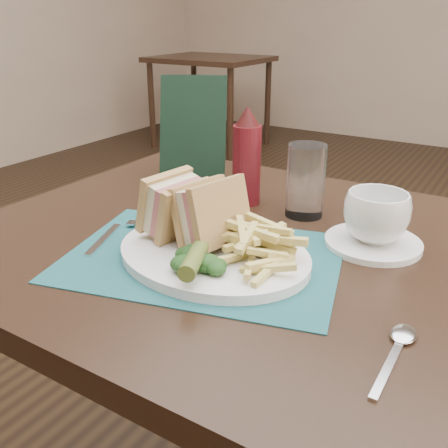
{
  "coord_description": "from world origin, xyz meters",
  "views": [
    {
      "loc": [
        0.37,
        -1.15,
        1.09
      ],
      "look_at": [
        0.01,
        -0.57,
        0.8
      ],
      "focal_mm": 40.0,
      "sensor_mm": 36.0,
      "label": 1
    }
  ],
  "objects_px": {
    "ketchup_bottle": "(247,156)",
    "sandwich_half_b": "(202,209)",
    "saucer": "(373,243)",
    "plate": "(213,254)",
    "check_presenter": "(193,131)",
    "table_main": "(240,411)",
    "table_bg_left": "(210,102)",
    "placemat": "(203,257)",
    "drinking_glass": "(306,181)",
    "coffee_cup": "(376,217)",
    "sandwich_half_a": "(165,202)"
  },
  "relations": [
    {
      "from": "coffee_cup",
      "to": "table_main",
      "type": "bearing_deg",
      "value": -158.79
    },
    {
      "from": "table_bg_left",
      "to": "placemat",
      "type": "xyz_separation_m",
      "value": [
        2.01,
        -3.08,
        0.38
      ]
    },
    {
      "from": "placemat",
      "to": "sandwich_half_b",
      "type": "height_order",
      "value": "sandwich_half_b"
    },
    {
      "from": "plate",
      "to": "ketchup_bottle",
      "type": "xyz_separation_m",
      "value": [
        -0.08,
        0.24,
        0.08
      ]
    },
    {
      "from": "ketchup_bottle",
      "to": "check_presenter",
      "type": "relative_size",
      "value": 0.82
    },
    {
      "from": "table_main",
      "to": "plate",
      "type": "bearing_deg",
      "value": -86.32
    },
    {
      "from": "sandwich_half_b",
      "to": "table_bg_left",
      "type": "bearing_deg",
      "value": 137.05
    },
    {
      "from": "plate",
      "to": "drinking_glass",
      "type": "distance_m",
      "value": 0.25
    },
    {
      "from": "sandwich_half_a",
      "to": "ketchup_bottle",
      "type": "bearing_deg",
      "value": 92.12
    },
    {
      "from": "placemat",
      "to": "sandwich_half_b",
      "type": "xyz_separation_m",
      "value": [
        -0.02,
        0.02,
        0.07
      ]
    },
    {
      "from": "table_bg_left",
      "to": "saucer",
      "type": "xyz_separation_m",
      "value": [
        2.22,
        -2.9,
        0.38
      ]
    },
    {
      "from": "placemat",
      "to": "plate",
      "type": "bearing_deg",
      "value": 11.57
    },
    {
      "from": "sandwich_half_b",
      "to": "ketchup_bottle",
      "type": "bearing_deg",
      "value": 115.81
    },
    {
      "from": "ketchup_bottle",
      "to": "sandwich_half_b",
      "type": "bearing_deg",
      "value": -78.11
    },
    {
      "from": "table_main",
      "to": "check_presenter",
      "type": "height_order",
      "value": "check_presenter"
    },
    {
      "from": "saucer",
      "to": "sandwich_half_a",
      "type": "bearing_deg",
      "value": -151.58
    },
    {
      "from": "saucer",
      "to": "ketchup_bottle",
      "type": "xyz_separation_m",
      "value": [
        -0.27,
        0.06,
        0.09
      ]
    },
    {
      "from": "ketchup_bottle",
      "to": "plate",
      "type": "bearing_deg",
      "value": -71.76
    },
    {
      "from": "coffee_cup",
      "to": "ketchup_bottle",
      "type": "relative_size",
      "value": 0.54
    },
    {
      "from": "table_main",
      "to": "sandwich_half_a",
      "type": "relative_size",
      "value": 9.17
    },
    {
      "from": "placemat",
      "to": "drinking_glass",
      "type": "xyz_separation_m",
      "value": [
        0.06,
        0.24,
        0.06
      ]
    },
    {
      "from": "sandwich_half_b",
      "to": "drinking_glass",
      "type": "relative_size",
      "value": 0.79
    },
    {
      "from": "table_bg_left",
      "to": "saucer",
      "type": "height_order",
      "value": "saucer"
    },
    {
      "from": "drinking_glass",
      "to": "ketchup_bottle",
      "type": "xyz_separation_m",
      "value": [
        -0.12,
        -0.0,
        0.03
      ]
    },
    {
      "from": "check_presenter",
      "to": "saucer",
      "type": "bearing_deg",
      "value": -43.26
    },
    {
      "from": "table_bg_left",
      "to": "sandwich_half_b",
      "type": "xyz_separation_m",
      "value": [
        2.0,
        -3.06,
        0.44
      ]
    },
    {
      "from": "coffee_cup",
      "to": "check_presenter",
      "type": "height_order",
      "value": "check_presenter"
    },
    {
      "from": "drinking_glass",
      "to": "ketchup_bottle",
      "type": "distance_m",
      "value": 0.12
    },
    {
      "from": "plate",
      "to": "saucer",
      "type": "xyz_separation_m",
      "value": [
        0.19,
        0.17,
        -0.0
      ]
    },
    {
      "from": "table_bg_left",
      "to": "sandwich_half_b",
      "type": "height_order",
      "value": "sandwich_half_b"
    },
    {
      "from": "sandwich_half_a",
      "to": "drinking_glass",
      "type": "bearing_deg",
      "value": 65.08
    },
    {
      "from": "plate",
      "to": "ketchup_bottle",
      "type": "distance_m",
      "value": 0.26
    },
    {
      "from": "coffee_cup",
      "to": "check_presenter",
      "type": "xyz_separation_m",
      "value": [
        -0.43,
        0.12,
        0.06
      ]
    },
    {
      "from": "sandwich_half_a",
      "to": "ketchup_bottle",
      "type": "xyz_separation_m",
      "value": [
        0.02,
        0.22,
        0.03
      ]
    },
    {
      "from": "saucer",
      "to": "ketchup_bottle",
      "type": "height_order",
      "value": "ketchup_bottle"
    },
    {
      "from": "placemat",
      "to": "sandwich_half_a",
      "type": "height_order",
      "value": "sandwich_half_a"
    },
    {
      "from": "plate",
      "to": "drinking_glass",
      "type": "bearing_deg",
      "value": 84.36
    },
    {
      "from": "placemat",
      "to": "sandwich_half_a",
      "type": "relative_size",
      "value": 4.09
    },
    {
      "from": "sandwich_half_a",
      "to": "check_presenter",
      "type": "xyz_separation_m",
      "value": [
        -0.14,
        0.28,
        0.04
      ]
    },
    {
      "from": "check_presenter",
      "to": "plate",
      "type": "bearing_deg",
      "value": -78.02
    },
    {
      "from": "sandwich_half_b",
      "to": "saucer",
      "type": "distance_m",
      "value": 0.28
    },
    {
      "from": "plate",
      "to": "sandwich_half_a",
      "type": "distance_m",
      "value": 0.12
    },
    {
      "from": "sandwich_half_a",
      "to": "placemat",
      "type": "bearing_deg",
      "value": -5.15
    },
    {
      "from": "table_main",
      "to": "coffee_cup",
      "type": "height_order",
      "value": "coffee_cup"
    },
    {
      "from": "placemat",
      "to": "plate",
      "type": "xyz_separation_m",
      "value": [
        0.02,
        0.0,
        0.01
      ]
    },
    {
      "from": "drinking_glass",
      "to": "check_presenter",
      "type": "xyz_separation_m",
      "value": [
        -0.28,
        0.06,
        0.05
      ]
    },
    {
      "from": "coffee_cup",
      "to": "check_presenter",
      "type": "distance_m",
      "value": 0.45
    },
    {
      "from": "plate",
      "to": "ketchup_bottle",
      "type": "bearing_deg",
      "value": 112.72
    },
    {
      "from": "drinking_glass",
      "to": "placemat",
      "type": "bearing_deg",
      "value": -103.84
    },
    {
      "from": "plate",
      "to": "placemat",
      "type": "bearing_deg",
      "value": -163.95
    }
  ]
}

